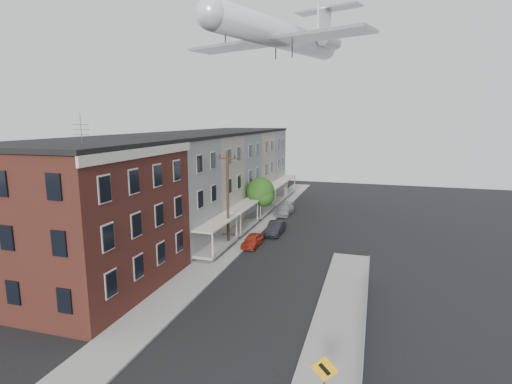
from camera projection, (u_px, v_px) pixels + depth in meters
ground at (204, 378)px, 18.42m from camera, size 120.00×120.00×0.00m
sidewalk_left at (249, 230)px, 42.57m from camera, size 3.00×62.00×0.12m
sidewalk_right at (337, 330)px, 22.50m from camera, size 3.00×26.00×0.12m
curb_left at (262, 231)px, 42.16m from camera, size 0.15×62.00×0.14m
curb_right at (312, 326)px, 22.91m from camera, size 0.15×26.00×0.14m
corner_building at (84, 216)px, 27.49m from camera, size 10.31×12.30×12.15m
row_house_a at (157, 193)px, 36.43m from camera, size 11.98×7.00×10.30m
row_house_b at (191, 181)px, 43.02m from camera, size 11.98×7.00×10.30m
row_house_c at (216, 173)px, 49.61m from camera, size 11.98×7.00×10.30m
row_house_d at (235, 167)px, 56.20m from camera, size 11.98×7.00×10.30m
row_house_e at (250, 162)px, 62.79m from camera, size 11.98×7.00×10.30m
chainlink_fence at (365, 327)px, 20.96m from camera, size 0.06×18.06×1.90m
warning_sign at (324, 377)px, 15.52m from camera, size 1.10×0.11×2.80m
utility_pole at (228, 198)px, 36.11m from camera, size 1.80×0.26×9.00m
street_tree at (261, 193)px, 45.58m from camera, size 3.22×3.20×5.20m
car_near at (252, 240)px, 37.26m from camera, size 1.43×3.48×1.18m
car_mid at (275, 228)px, 41.17m from camera, size 1.44×4.00×1.31m
car_far at (285, 210)px, 49.66m from camera, size 1.96×4.45×1.27m
airplane at (282, 35)px, 42.90m from camera, size 21.30×24.39×7.09m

